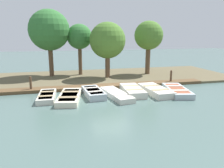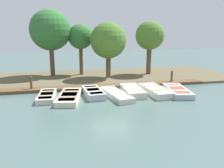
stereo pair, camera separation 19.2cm
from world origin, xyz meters
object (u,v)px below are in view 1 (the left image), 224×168
(rowboat_6, at_px, (177,90))
(mooring_post_near, at_px, (31,84))
(rowboat_4, at_px, (132,90))
(park_tree_right, at_px, (149,36))
(park_tree_center, at_px, (107,41))
(rowboat_1, at_px, (70,97))
(rowboat_3, at_px, (116,94))
(mooring_post_far, at_px, (171,77))
(park_tree_left, at_px, (79,37))
(park_tree_far_left, at_px, (49,30))
(rowboat_0, at_px, (47,96))
(rowboat_5, at_px, (155,90))
(rowboat_2, at_px, (93,93))

(rowboat_6, relative_size, mooring_post_near, 3.13)
(rowboat_4, height_order, park_tree_right, park_tree_right)
(park_tree_center, bearing_deg, rowboat_1, -33.17)
(rowboat_3, relative_size, mooring_post_far, 3.16)
(rowboat_6, relative_size, park_tree_left, 0.72)
(mooring_post_far, relative_size, park_tree_far_left, 0.18)
(rowboat_0, height_order, rowboat_6, rowboat_6)
(rowboat_6, distance_m, park_tree_left, 10.02)
(rowboat_3, bearing_deg, mooring_post_near, -124.70)
(rowboat_3, relative_size, rowboat_6, 1.01)
(rowboat_5, bearing_deg, rowboat_0, -95.74)
(rowboat_0, relative_size, park_tree_far_left, 0.45)
(rowboat_2, bearing_deg, park_tree_center, 152.80)
(park_tree_right, bearing_deg, park_tree_center, -78.37)
(rowboat_3, bearing_deg, rowboat_2, -122.09)
(park_tree_left, bearing_deg, rowboat_1, -10.81)
(park_tree_far_left, relative_size, park_tree_right, 1.18)
(rowboat_4, xyz_separation_m, mooring_post_near, (-2.06, -6.55, 0.33))
(rowboat_1, bearing_deg, park_tree_right, 139.88)
(rowboat_3, xyz_separation_m, park_tree_right, (-6.39, 4.76, 3.51))
(park_tree_left, distance_m, park_tree_right, 6.32)
(rowboat_2, xyz_separation_m, rowboat_3, (0.57, 1.36, -0.05))
(rowboat_3, bearing_deg, park_tree_center, 163.72)
(rowboat_6, height_order, park_tree_center, park_tree_center)
(rowboat_1, relative_size, park_tree_far_left, 0.57)
(mooring_post_near, relative_size, park_tree_far_left, 0.18)
(rowboat_5, relative_size, mooring_post_far, 2.97)
(park_tree_center, bearing_deg, park_tree_left, -131.51)
(rowboat_6, bearing_deg, rowboat_1, -79.22)
(mooring_post_far, relative_size, park_tree_left, 0.23)
(rowboat_1, bearing_deg, park_tree_center, 157.20)
(park_tree_center, bearing_deg, park_tree_far_left, -112.29)
(rowboat_2, relative_size, rowboat_5, 0.83)
(rowboat_6, height_order, mooring_post_near, mooring_post_near)
(rowboat_6, distance_m, park_tree_far_left, 11.89)
(park_tree_left, relative_size, park_tree_right, 0.94)
(rowboat_6, bearing_deg, park_tree_far_left, -120.39)
(mooring_post_near, relative_size, mooring_post_far, 1.00)
(rowboat_2, distance_m, rowboat_5, 4.13)
(park_tree_far_left, bearing_deg, rowboat_5, 43.00)
(mooring_post_near, distance_m, park_tree_left, 6.95)
(rowboat_1, xyz_separation_m, mooring_post_far, (-2.45, 8.01, 0.38))
(park_tree_far_left, relative_size, park_tree_center, 1.23)
(mooring_post_far, bearing_deg, park_tree_right, -174.46)
(rowboat_2, height_order, park_tree_far_left, park_tree_far_left)
(park_tree_left, bearing_deg, rowboat_5, 30.13)
(rowboat_5, height_order, park_tree_far_left, park_tree_far_left)
(mooring_post_far, bearing_deg, rowboat_4, -62.14)
(rowboat_0, xyz_separation_m, park_tree_right, (-5.82, 8.97, 3.51))
(rowboat_1, xyz_separation_m, park_tree_center, (-5.46, 3.57, 3.14))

